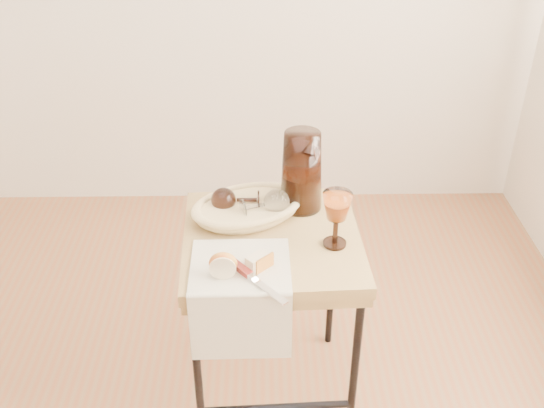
{
  "coord_description": "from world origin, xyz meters",
  "views": [
    {
      "loc": [
        0.56,
        -0.97,
        1.69
      ],
      "look_at": [
        0.58,
        0.5,
        0.77
      ],
      "focal_mm": 41.57,
      "sensor_mm": 36.0,
      "label": 1
    }
  ],
  "objects_px": {
    "wine_goblet": "(336,219)",
    "apple_half": "(223,263)",
    "table_knife": "(255,279)",
    "bread_basket": "(248,209)",
    "goblet_lying_b": "(262,205)",
    "side_table": "(272,319)",
    "tea_towel": "(240,266)",
    "pitcher": "(302,171)",
    "goblet_lying_a": "(239,200)"
  },
  "relations": [
    {
      "from": "bread_basket",
      "to": "goblet_lying_a",
      "type": "relative_size",
      "value": 2.48
    },
    {
      "from": "goblet_lying_b",
      "to": "pitcher",
      "type": "height_order",
      "value": "pitcher"
    },
    {
      "from": "pitcher",
      "to": "wine_goblet",
      "type": "bearing_deg",
      "value": -44.26
    },
    {
      "from": "goblet_lying_a",
      "to": "pitcher",
      "type": "bearing_deg",
      "value": -167.06
    },
    {
      "from": "side_table",
      "to": "pitcher",
      "type": "xyz_separation_m",
      "value": [
        0.09,
        0.16,
        0.45
      ]
    },
    {
      "from": "side_table",
      "to": "apple_half",
      "type": "height_order",
      "value": "apple_half"
    },
    {
      "from": "bread_basket",
      "to": "wine_goblet",
      "type": "distance_m",
      "value": 0.3
    },
    {
      "from": "bread_basket",
      "to": "apple_half",
      "type": "bearing_deg",
      "value": -124.19
    },
    {
      "from": "side_table",
      "to": "tea_towel",
      "type": "relative_size",
      "value": 2.42
    },
    {
      "from": "apple_half",
      "to": "table_knife",
      "type": "height_order",
      "value": "apple_half"
    },
    {
      "from": "tea_towel",
      "to": "table_knife",
      "type": "bearing_deg",
      "value": -60.96
    },
    {
      "from": "side_table",
      "to": "wine_goblet",
      "type": "distance_m",
      "value": 0.45
    },
    {
      "from": "goblet_lying_a",
      "to": "apple_half",
      "type": "relative_size",
      "value": 1.64
    },
    {
      "from": "goblet_lying_a",
      "to": "wine_goblet",
      "type": "xyz_separation_m",
      "value": [
        0.27,
        -0.16,
        0.04
      ]
    },
    {
      "from": "tea_towel",
      "to": "goblet_lying_b",
      "type": "distance_m",
      "value": 0.24
    },
    {
      "from": "table_knife",
      "to": "goblet_lying_b",
      "type": "bearing_deg",
      "value": 136.48
    },
    {
      "from": "side_table",
      "to": "wine_goblet",
      "type": "relative_size",
      "value": 3.82
    },
    {
      "from": "pitcher",
      "to": "apple_half",
      "type": "distance_m",
      "value": 0.41
    },
    {
      "from": "bread_basket",
      "to": "table_knife",
      "type": "bearing_deg",
      "value": -108.24
    },
    {
      "from": "bread_basket",
      "to": "wine_goblet",
      "type": "relative_size",
      "value": 1.8
    },
    {
      "from": "table_knife",
      "to": "tea_towel",
      "type": "bearing_deg",
      "value": 170.27
    },
    {
      "from": "goblet_lying_b",
      "to": "goblet_lying_a",
      "type": "bearing_deg",
      "value": 136.94
    },
    {
      "from": "apple_half",
      "to": "wine_goblet",
      "type": "bearing_deg",
      "value": 23.57
    },
    {
      "from": "side_table",
      "to": "pitcher",
      "type": "relative_size",
      "value": 2.24
    },
    {
      "from": "bread_basket",
      "to": "goblet_lying_b",
      "type": "xyz_separation_m",
      "value": [
        0.04,
        -0.02,
        0.03
      ]
    },
    {
      "from": "apple_half",
      "to": "bread_basket",
      "type": "bearing_deg",
      "value": 78.04
    },
    {
      "from": "side_table",
      "to": "table_knife",
      "type": "distance_m",
      "value": 0.4
    },
    {
      "from": "table_knife",
      "to": "bread_basket",
      "type": "bearing_deg",
      "value": 144.74
    },
    {
      "from": "side_table",
      "to": "table_knife",
      "type": "bearing_deg",
      "value": -102.54
    },
    {
      "from": "side_table",
      "to": "apple_half",
      "type": "xyz_separation_m",
      "value": [
        -0.13,
        -0.18,
        0.36
      ]
    },
    {
      "from": "wine_goblet",
      "to": "apple_half",
      "type": "xyz_separation_m",
      "value": [
        -0.31,
        -0.14,
        -0.04
      ]
    },
    {
      "from": "side_table",
      "to": "bread_basket",
      "type": "distance_m",
      "value": 0.37
    },
    {
      "from": "goblet_lying_b",
      "to": "apple_half",
      "type": "height_order",
      "value": "goblet_lying_b"
    },
    {
      "from": "goblet_lying_b",
      "to": "pitcher",
      "type": "bearing_deg",
      "value": 12.23
    },
    {
      "from": "goblet_lying_a",
      "to": "table_knife",
      "type": "relative_size",
      "value": 0.56
    },
    {
      "from": "goblet_lying_a",
      "to": "goblet_lying_b",
      "type": "height_order",
      "value": "goblet_lying_b"
    },
    {
      "from": "bread_basket",
      "to": "table_knife",
      "type": "relative_size",
      "value": 1.4
    },
    {
      "from": "side_table",
      "to": "goblet_lying_b",
      "type": "height_order",
      "value": "goblet_lying_b"
    },
    {
      "from": "table_knife",
      "to": "apple_half",
      "type": "bearing_deg",
      "value": -151.04
    },
    {
      "from": "tea_towel",
      "to": "wine_goblet",
      "type": "xyz_separation_m",
      "value": [
        0.26,
        0.1,
        0.08
      ]
    },
    {
      "from": "tea_towel",
      "to": "goblet_lying_b",
      "type": "xyz_separation_m",
      "value": [
        0.06,
        0.23,
        0.05
      ]
    },
    {
      "from": "side_table",
      "to": "tea_towel",
      "type": "bearing_deg",
      "value": -120.92
    },
    {
      "from": "goblet_lying_b",
      "to": "wine_goblet",
      "type": "relative_size",
      "value": 0.75
    },
    {
      "from": "bread_basket",
      "to": "goblet_lying_b",
      "type": "height_order",
      "value": "goblet_lying_b"
    },
    {
      "from": "tea_towel",
      "to": "goblet_lying_b",
      "type": "relative_size",
      "value": 2.09
    },
    {
      "from": "goblet_lying_a",
      "to": "goblet_lying_b",
      "type": "bearing_deg",
      "value": 156.9
    },
    {
      "from": "wine_goblet",
      "to": "apple_half",
      "type": "distance_m",
      "value": 0.34
    },
    {
      "from": "bread_basket",
      "to": "pitcher",
      "type": "bearing_deg",
      "value": -3.8
    },
    {
      "from": "goblet_lying_b",
      "to": "table_knife",
      "type": "height_order",
      "value": "goblet_lying_b"
    },
    {
      "from": "goblet_lying_b",
      "to": "side_table",
      "type": "bearing_deg",
      "value": -91.94
    }
  ]
}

